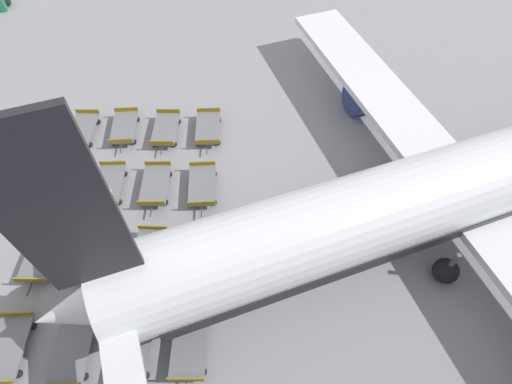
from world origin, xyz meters
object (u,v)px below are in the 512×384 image
at_px(baggage_dolly_row_mid_b_col_b, 155,185).
at_px(baggage_dolly_row_mid_a_col_d, 73,350).
at_px(baggage_dolly_row_near_col_c, 41,255).
at_px(baggage_dolly_row_mid_a_col_b, 109,185).
at_px(baggage_dolly_row_far_col_c, 199,256).
at_px(baggage_dolly_row_far_col_b, 202,185).
at_px(baggage_dolly_row_mid_b_col_d, 133,349).
at_px(airplane, 486,178).
at_px(baggage_dolly_row_mid_b_col_a, 166,129).
at_px(baggage_dolly_row_near_col_a, 83,130).
at_px(baggage_dolly_row_near_col_d, 8,348).
at_px(baggage_dolly_row_near_col_b, 65,186).
at_px(baggage_dolly_row_far_col_d, 190,345).
at_px(baggage_dolly_row_far_col_a, 208,128).
at_px(baggage_dolly_row_mid_b_col_c, 148,254).
at_px(baggage_dolly_row_mid_a_col_a, 124,128).
at_px(baggage_dolly_row_mid_a_col_c, 92,254).

bearing_deg(baggage_dolly_row_mid_b_col_b, baggage_dolly_row_mid_a_col_d, -27.48).
relative_size(baggage_dolly_row_near_col_c, baggage_dolly_row_mid_a_col_b, 1.00).
bearing_deg(baggage_dolly_row_mid_b_col_b, baggage_dolly_row_far_col_c, 18.78).
bearing_deg(baggage_dolly_row_near_col_c, baggage_dolly_row_mid_a_col_d, 18.00).
bearing_deg(baggage_dolly_row_far_col_b, baggage_dolly_row_mid_b_col_d, -28.04).
distance_m(airplane, baggage_dolly_row_mid_b_col_a, 19.55).
relative_size(airplane, baggage_dolly_row_far_col_c, 11.67).
relative_size(baggage_dolly_row_near_col_a, baggage_dolly_row_far_col_b, 1.00).
distance_m(baggage_dolly_row_near_col_c, baggage_dolly_row_mid_b_col_b, 7.20).
bearing_deg(baggage_dolly_row_far_col_b, baggage_dolly_row_near_col_d, -54.70).
xyz_separation_m(baggage_dolly_row_near_col_a, baggage_dolly_row_near_col_b, (4.71, -0.97, 0.00)).
bearing_deg(baggage_dolly_row_far_col_d, baggage_dolly_row_far_col_a, 166.95).
xyz_separation_m(baggage_dolly_row_mid_a_col_d, baggage_dolly_row_mid_b_col_d, (0.60, 2.72, 0.00)).
xyz_separation_m(airplane, baggage_dolly_row_near_col_a, (-11.92, -21.67, -2.81)).
distance_m(baggage_dolly_row_mid_b_col_a, baggage_dolly_row_far_col_a, 2.88).
distance_m(baggage_dolly_row_mid_b_col_c, baggage_dolly_row_far_col_c, 2.74).
distance_m(airplane, baggage_dolly_row_far_col_a, 16.95).
height_order(baggage_dolly_row_mid_b_col_b, baggage_dolly_row_far_col_b, same).
relative_size(baggage_dolly_row_near_col_b, baggage_dolly_row_mid_b_col_a, 1.00).
relative_size(baggage_dolly_row_mid_b_col_a, baggage_dolly_row_far_col_c, 1.00).
bearing_deg(baggage_dolly_row_mid_b_col_c, baggage_dolly_row_near_col_c, -103.09).
xyz_separation_m(baggage_dolly_row_near_col_b, baggage_dolly_row_mid_b_col_a, (-3.40, 6.45, 0.00)).
distance_m(baggage_dolly_row_mid_b_col_c, baggage_dolly_row_far_col_d, 5.45).
relative_size(baggage_dolly_row_mid_a_col_a, baggage_dolly_row_mid_a_col_d, 1.00).
bearing_deg(baggage_dolly_row_mid_a_col_b, baggage_dolly_row_near_col_d, -29.04).
bearing_deg(baggage_dolly_row_far_col_d, baggage_dolly_row_near_col_d, -102.92).
bearing_deg(baggage_dolly_row_near_col_d, baggage_dolly_row_far_col_d, 77.08).
bearing_deg(baggage_dolly_row_far_col_b, baggage_dolly_row_mid_b_col_c, -42.05).
bearing_deg(baggage_dolly_row_mid_b_col_b, baggage_dolly_row_mid_a_col_c, -43.62).
bearing_deg(baggage_dolly_row_mid_b_col_c, baggage_dolly_row_mid_a_col_d, -42.32).
relative_size(baggage_dolly_row_mid_a_col_b, baggage_dolly_row_far_col_c, 1.00).
bearing_deg(baggage_dolly_row_far_col_d, baggage_dolly_row_near_col_c, -132.75).
height_order(baggage_dolly_row_far_col_b, baggage_dolly_row_far_col_d, same).
bearing_deg(baggage_dolly_row_near_col_b, baggage_dolly_row_near_col_d, -13.40).
bearing_deg(baggage_dolly_row_far_col_c, baggage_dolly_row_mid_b_col_d, -42.82).
xyz_separation_m(baggage_dolly_row_near_col_c, baggage_dolly_row_mid_b_col_a, (-8.00, 7.49, 0.00)).
bearing_deg(baggage_dolly_row_near_col_c, baggage_dolly_row_mid_a_col_a, 151.63).
height_order(baggage_dolly_row_far_col_a, baggage_dolly_row_far_col_c, same).
height_order(baggage_dolly_row_mid_a_col_a, baggage_dolly_row_far_col_c, same).
distance_m(airplane, baggage_dolly_row_near_col_b, 23.92).
distance_m(baggage_dolly_row_mid_b_col_b, baggage_dolly_row_far_col_a, 5.66).
height_order(baggage_dolly_row_mid_a_col_a, baggage_dolly_row_mid_a_col_b, same).
xyz_separation_m(baggage_dolly_row_near_col_d, baggage_dolly_row_far_col_b, (-7.30, 10.31, 0.00)).
xyz_separation_m(baggage_dolly_row_mid_a_col_d, baggage_dolly_row_mid_b_col_a, (-13.47, 5.71, 0.00)).
xyz_separation_m(baggage_dolly_row_near_col_c, baggage_dolly_row_near_col_d, (4.65, -1.17, 0.00)).
xyz_separation_m(baggage_dolly_row_mid_a_col_c, baggage_dolly_row_far_col_d, (5.97, 4.44, 0.00)).
xyz_separation_m(baggage_dolly_row_near_col_c, baggage_dolly_row_far_col_c, (2.06, 8.21, 0.00)).
distance_m(baggage_dolly_row_near_col_c, baggage_dolly_row_mid_b_col_c, 5.73).
bearing_deg(baggage_dolly_row_mid_b_col_a, airplane, 56.77).
bearing_deg(airplane, baggage_dolly_row_mid_a_col_a, -121.18).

